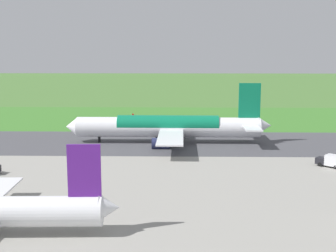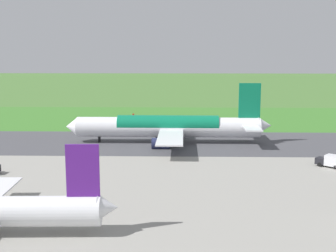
# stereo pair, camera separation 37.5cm
# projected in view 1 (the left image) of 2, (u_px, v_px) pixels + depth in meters

# --- Properties ---
(ground_plane) EXTENTS (800.00, 800.00, 0.00)m
(ground_plane) POSITION_uv_depth(u_px,v_px,m) (137.00, 143.00, 118.63)
(ground_plane) COLOR #477233
(runway_asphalt) EXTENTS (600.00, 32.13, 0.06)m
(runway_asphalt) POSITION_uv_depth(u_px,v_px,m) (137.00, 143.00, 118.62)
(runway_asphalt) COLOR #47474C
(runway_asphalt) RESTS_ON ground
(apron_concrete) EXTENTS (440.00, 110.00, 0.05)m
(apron_concrete) POSITION_uv_depth(u_px,v_px,m) (104.00, 216.00, 65.49)
(apron_concrete) COLOR gray
(apron_concrete) RESTS_ON ground
(grass_verge_foreground) EXTENTS (600.00, 80.00, 0.04)m
(grass_verge_foreground) POSITION_uv_depth(u_px,v_px,m) (147.00, 121.00, 155.16)
(grass_verge_foreground) COLOR #3C782B
(grass_verge_foreground) RESTS_ON ground
(airliner_main) EXTENTS (53.99, 44.05, 15.88)m
(airliner_main) POSITION_uv_depth(u_px,v_px,m) (169.00, 127.00, 117.73)
(airliner_main) COLOR white
(airliner_main) RESTS_ON ground
(service_truck_fuel) EXTENTS (5.85, 5.51, 2.65)m
(service_truck_fuel) POSITION_uv_depth(u_px,v_px,m) (332.00, 161.00, 92.83)
(service_truck_fuel) COLOR black
(service_truck_fuel) RESTS_ON ground
(no_stopping_sign) EXTENTS (0.60, 0.10, 2.36)m
(no_stopping_sign) POSITION_uv_depth(u_px,v_px,m) (133.00, 116.00, 157.80)
(no_stopping_sign) COLOR slate
(no_stopping_sign) RESTS_ON ground
(traffic_cone_orange) EXTENTS (0.40, 0.40, 0.55)m
(traffic_cone_orange) POSITION_uv_depth(u_px,v_px,m) (116.00, 120.00, 156.36)
(traffic_cone_orange) COLOR orange
(traffic_cone_orange) RESTS_ON ground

